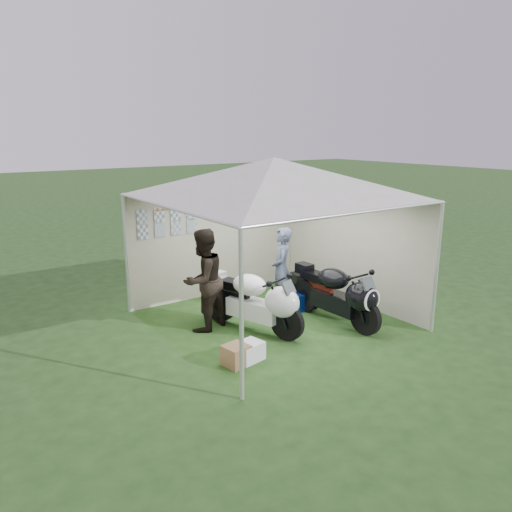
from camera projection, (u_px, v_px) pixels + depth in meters
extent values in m
plane|color=#204116|center=(273.00, 321.00, 9.29)|extent=(80.00, 80.00, 0.00)
cylinder|color=silver|center=(241.00, 317.00, 6.31)|extent=(0.06, 0.06, 2.30)
cylinder|color=silver|center=(437.00, 269.00, 8.52)|extent=(0.06, 0.06, 2.30)
cylinder|color=silver|center=(126.00, 255.00, 9.49)|extent=(0.06, 0.06, 2.30)
cylinder|color=silver|center=(290.00, 231.00, 11.71)|extent=(0.06, 0.06, 2.30)
cube|color=beige|center=(217.00, 242.00, 10.60)|extent=(4.00, 0.02, 2.30)
cube|color=beige|center=(172.00, 280.00, 7.90)|extent=(0.02, 4.00, 2.30)
cube|color=beige|center=(352.00, 247.00, 10.12)|extent=(0.02, 4.00, 2.30)
pyramid|color=silver|center=(274.00, 178.00, 8.64)|extent=(5.66, 5.66, 0.70)
cube|color=#99A5B7|center=(142.00, 217.00, 9.50)|extent=(0.22, 0.02, 0.28)
cube|color=#99A5B7|center=(159.00, 215.00, 9.69)|extent=(0.22, 0.02, 0.28)
cube|color=#99A5B7|center=(175.00, 213.00, 9.88)|extent=(0.22, 0.01, 0.28)
cube|color=#99A5B7|center=(191.00, 212.00, 10.08)|extent=(0.22, 0.01, 0.28)
cube|color=#99A5B7|center=(143.00, 232.00, 9.57)|extent=(0.22, 0.02, 0.28)
cube|color=#99A5B7|center=(160.00, 230.00, 9.76)|extent=(0.22, 0.01, 0.28)
cube|color=#99A5B7|center=(176.00, 228.00, 9.96)|extent=(0.22, 0.02, 0.28)
cube|color=#99A5B7|center=(192.00, 226.00, 10.15)|extent=(0.22, 0.01, 0.28)
cylinder|color=#D8590C|center=(225.00, 204.00, 10.49)|extent=(3.20, 0.02, 0.02)
cylinder|color=black|center=(287.00, 322.00, 8.37)|extent=(0.30, 0.64, 0.64)
cylinder|color=black|center=(220.00, 304.00, 9.24)|extent=(0.35, 0.65, 0.64)
cube|color=silver|center=(254.00, 309.00, 8.75)|extent=(0.66, 1.07, 0.32)
ellipsoid|color=silver|center=(282.00, 302.00, 8.35)|extent=(0.65, 0.75, 0.53)
ellipsoid|color=silver|center=(249.00, 285.00, 8.71)|extent=(0.65, 0.77, 0.37)
cube|color=black|center=(231.00, 284.00, 8.97)|extent=(0.46, 0.69, 0.15)
cube|color=silver|center=(216.00, 276.00, 9.16)|extent=(0.32, 0.38, 0.19)
cube|color=black|center=(235.00, 295.00, 8.95)|extent=(0.28, 0.59, 0.11)
cube|color=#3F474C|center=(289.00, 288.00, 8.20)|extent=(0.29, 0.22, 0.22)
cylinder|color=black|center=(365.00, 317.00, 8.60)|extent=(0.13, 0.64, 0.63)
cylinder|color=black|center=(307.00, 295.00, 9.75)|extent=(0.18, 0.64, 0.63)
cube|color=black|center=(337.00, 302.00, 9.12)|extent=(0.40, 1.02, 0.32)
ellipsoid|color=black|center=(362.00, 297.00, 8.60)|extent=(0.50, 0.65, 0.53)
ellipsoid|color=black|center=(333.00, 278.00, 9.09)|extent=(0.49, 0.67, 0.37)
cube|color=black|center=(317.00, 277.00, 9.44)|extent=(0.30, 0.65, 0.15)
cube|color=black|center=(305.00, 268.00, 9.69)|extent=(0.24, 0.33, 0.19)
cube|color=maroon|center=(321.00, 287.00, 9.40)|extent=(0.13, 0.59, 0.11)
cube|color=#3F474C|center=(368.00, 283.00, 8.44)|extent=(0.26, 0.16, 0.22)
cylinder|color=white|center=(372.00, 301.00, 8.42)|extent=(0.38, 0.04, 0.38)
cube|color=#0F3CBE|center=(303.00, 301.00, 9.87)|extent=(0.47, 0.30, 0.34)
imported|color=black|center=(203.00, 280.00, 8.71)|extent=(1.06, 0.94, 1.82)
imported|color=slate|center=(282.00, 270.00, 9.66)|extent=(0.68, 0.72, 1.66)
cube|color=black|center=(303.00, 284.00, 10.78)|extent=(0.56, 0.49, 0.47)
cube|color=white|center=(249.00, 351.00, 7.67)|extent=(0.49, 0.41, 0.29)
cube|color=brown|center=(236.00, 355.00, 7.51)|extent=(0.40, 0.40, 0.31)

